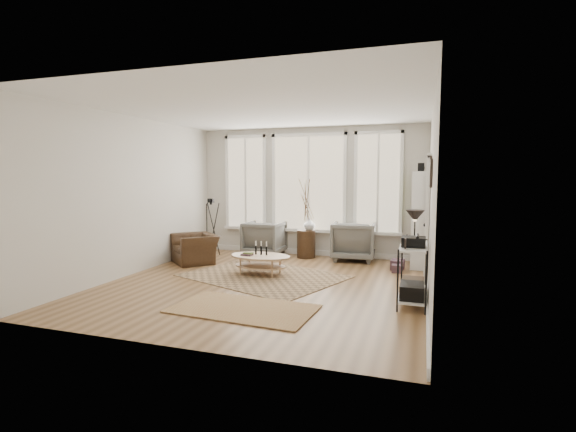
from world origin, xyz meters
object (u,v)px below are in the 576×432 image
(low_shelf, at_px, (413,267))
(coffee_table, at_px, (260,260))
(bookcase, at_px, (420,219))
(armchair_left, at_px, (265,238))
(armchair_right, at_px, (354,241))
(accent_chair, at_px, (195,248))
(side_table, at_px, (306,221))

(low_shelf, distance_m, coffee_table, 2.86)
(bookcase, height_order, armchair_left, bookcase)
(low_shelf, relative_size, armchair_left, 1.51)
(coffee_table, height_order, armchair_left, armchair_left)
(bookcase, height_order, armchair_right, bookcase)
(bookcase, distance_m, armchair_right, 1.47)
(armchair_left, xyz_separation_m, armchair_right, (2.03, 0.07, 0.03))
(armchair_right, bearing_deg, bookcase, 166.90)
(coffee_table, height_order, accent_chair, accent_chair)
(bookcase, bearing_deg, accent_chair, -166.48)
(side_table, bearing_deg, coffee_table, -101.55)
(armchair_left, bearing_deg, accent_chair, 49.53)
(armchair_left, distance_m, side_table, 1.07)
(coffee_table, bearing_deg, bookcase, 30.79)
(armchair_right, bearing_deg, coffee_table, 49.22)
(bookcase, height_order, side_table, bookcase)
(bookcase, distance_m, coffee_table, 3.29)
(low_shelf, relative_size, coffee_table, 1.10)
(bookcase, xyz_separation_m, coffee_table, (-2.77, -1.65, -0.67))
(bookcase, distance_m, accent_chair, 4.64)
(armchair_right, xyz_separation_m, side_table, (-1.05, -0.05, 0.41))
(armchair_left, relative_size, side_table, 0.50)
(low_shelf, bearing_deg, coffee_table, 162.24)
(accent_chair, bearing_deg, armchair_right, 64.15)
(coffee_table, bearing_deg, side_table, 78.45)
(armchair_right, relative_size, side_table, 0.53)
(coffee_table, bearing_deg, armchair_right, 52.86)
(bookcase, xyz_separation_m, side_table, (-2.40, 0.17, -0.13))
(side_table, distance_m, accent_chair, 2.47)
(coffee_table, relative_size, armchair_left, 1.37)
(accent_chair, bearing_deg, side_table, 72.56)
(accent_chair, bearing_deg, low_shelf, 23.40)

